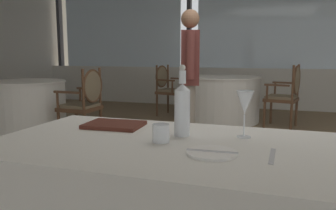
# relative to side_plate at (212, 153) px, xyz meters

# --- Properties ---
(ground_plane) EXTENTS (14.96, 14.96, 0.00)m
(ground_plane) POSITION_rel_side_plate_xyz_m (-0.05, 1.80, -0.77)
(ground_plane) COLOR #756047
(window_wall_far) EXTENTS (10.71, 0.14, 2.94)m
(window_wall_far) POSITION_rel_side_plate_xyz_m (-0.05, 6.11, 0.40)
(window_wall_far) COLOR beige
(window_wall_far) RESTS_ON ground_plane
(side_plate) EXTENTS (0.19, 0.19, 0.01)m
(side_plate) POSITION_rel_side_plate_xyz_m (0.00, 0.00, 0.00)
(side_plate) COLOR white
(side_plate) RESTS_ON foreground_table
(butter_knife) EXTENTS (0.20, 0.03, 0.00)m
(butter_knife) POSITION_rel_side_plate_xyz_m (0.00, 0.00, 0.01)
(butter_knife) COLOR silver
(butter_knife) RESTS_ON foreground_table
(dinner_fork) EXTENTS (0.02, 0.20, 0.00)m
(dinner_fork) POSITION_rel_side_plate_xyz_m (0.22, 0.04, -0.00)
(dinner_fork) COLOR silver
(dinner_fork) RESTS_ON foreground_table
(water_bottle) EXTENTS (0.07, 0.07, 0.33)m
(water_bottle) POSITION_rel_side_plate_xyz_m (-0.19, 0.24, 0.13)
(water_bottle) COLOR white
(water_bottle) RESTS_ON foreground_table
(wine_glass) EXTENTS (0.08, 0.08, 0.21)m
(wine_glass) POSITION_rel_side_plate_xyz_m (0.09, 0.30, 0.15)
(wine_glass) COLOR white
(wine_glass) RESTS_ON foreground_table
(water_tumbler) EXTENTS (0.07, 0.07, 0.08)m
(water_tumbler) POSITION_rel_side_plate_xyz_m (-0.24, 0.10, 0.03)
(water_tumbler) COLOR white
(water_tumbler) RESTS_ON foreground_table
(menu_book) EXTENTS (0.30, 0.23, 0.02)m
(menu_book) POSITION_rel_side_plate_xyz_m (-0.58, 0.32, 0.01)
(menu_book) COLOR #512319
(menu_book) RESTS_ON foreground_table
(background_table_1) EXTENTS (1.10, 1.10, 0.77)m
(background_table_1) POSITION_rel_side_plate_xyz_m (-3.21, 2.66, -0.39)
(background_table_1) COLOR silver
(background_table_1) RESTS_ON ground_plane
(dining_chair_1_0) EXTENTS (0.48, 0.54, 0.96)m
(dining_chair_1_0) POSITION_rel_side_plate_xyz_m (-2.22, 2.63, -0.22)
(dining_chair_1_0) COLOR brown
(dining_chair_1_0) RESTS_ON ground_plane
(background_table_2) EXTENTS (1.32, 1.32, 0.77)m
(background_table_2) POSITION_rel_side_plate_xyz_m (-0.72, 4.51, -0.39)
(background_table_2) COLOR silver
(background_table_2) RESTS_ON ground_plane
(dining_chair_2_0) EXTENTS (0.55, 0.60, 0.98)m
(dining_chair_2_0) POSITION_rel_side_plate_xyz_m (0.35, 4.27, -0.20)
(dining_chair_2_0) COLOR brown
(dining_chair_2_0) RESTS_ON ground_plane
(dining_chair_2_1) EXTENTS (0.55, 0.60, 0.94)m
(dining_chair_2_1) POSITION_rel_side_plate_xyz_m (-1.77, 4.74, -0.22)
(dining_chair_2_1) COLOR brown
(dining_chair_2_1) RESTS_ON ground_plane
(diner_person_0) EXTENTS (0.29, 0.51, 1.64)m
(diner_person_0) POSITION_rel_side_plate_xyz_m (-0.75, 2.50, 0.16)
(diner_person_0) COLOR gray
(diner_person_0) RESTS_ON ground_plane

